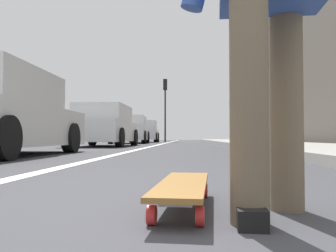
{
  "coord_description": "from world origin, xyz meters",
  "views": [
    {
      "loc": [
        -0.65,
        -0.12,
        0.31
      ],
      "look_at": [
        11.49,
        0.59,
        0.71
      ],
      "focal_mm": 38.16,
      "sensor_mm": 36.0,
      "label": 1
    }
  ],
  "objects_px": {
    "parked_car_far": "(130,130)",
    "traffic_light": "(165,99)",
    "parked_car_end": "(145,132)",
    "skateboard": "(183,187)",
    "parked_car_mid": "(104,127)"
  },
  "relations": [
    {
      "from": "parked_car_far",
      "to": "traffic_light",
      "type": "xyz_separation_m",
      "value": [
        6.39,
        -1.52,
        2.42
      ]
    },
    {
      "from": "parked_car_end",
      "to": "skateboard",
      "type": "bearing_deg",
      "value": -172.55
    },
    {
      "from": "parked_car_mid",
      "to": "traffic_light",
      "type": "xyz_separation_m",
      "value": [
        13.07,
        -1.35,
        2.44
      ]
    },
    {
      "from": "skateboard",
      "to": "parked_car_far",
      "type": "distance_m",
      "value": 18.23
    },
    {
      "from": "parked_car_far",
      "to": "traffic_light",
      "type": "distance_m",
      "value": 7.0
    },
    {
      "from": "skateboard",
      "to": "parked_car_far",
      "type": "bearing_deg",
      "value": 10.14
    },
    {
      "from": "parked_car_far",
      "to": "parked_car_end",
      "type": "bearing_deg",
      "value": -1.41
    },
    {
      "from": "parked_car_end",
      "to": "traffic_light",
      "type": "height_order",
      "value": "traffic_light"
    },
    {
      "from": "parked_car_end",
      "to": "traffic_light",
      "type": "xyz_separation_m",
      "value": [
        0.83,
        -1.38,
        2.43
      ]
    },
    {
      "from": "parked_car_mid",
      "to": "parked_car_end",
      "type": "height_order",
      "value": "parked_car_end"
    },
    {
      "from": "parked_car_far",
      "to": "skateboard",
      "type": "bearing_deg",
      "value": -169.86
    },
    {
      "from": "skateboard",
      "to": "traffic_light",
      "type": "distance_m",
      "value": 24.58
    },
    {
      "from": "parked_car_far",
      "to": "parked_car_mid",
      "type": "bearing_deg",
      "value": -178.6
    },
    {
      "from": "parked_car_far",
      "to": "parked_car_end",
      "type": "relative_size",
      "value": 1.0
    },
    {
      "from": "skateboard",
      "to": "traffic_light",
      "type": "xyz_separation_m",
      "value": [
        24.33,
        1.69,
        3.06
      ]
    }
  ]
}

